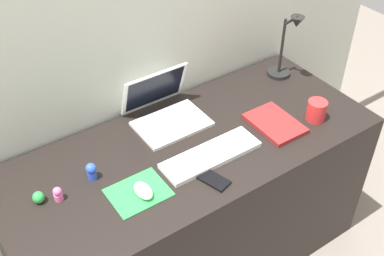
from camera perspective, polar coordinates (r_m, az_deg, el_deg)
ground_plane at (r=2.50m, az=-0.04°, el=-14.91°), size 6.00×6.00×0.00m
back_wall at (r=2.15m, az=-5.67°, el=5.20°), size 2.77×0.05×1.66m
desk at (r=2.21m, az=-0.04°, el=-9.29°), size 1.57×0.66×0.74m
laptop at (r=2.06m, az=-3.33°, el=2.37°), size 0.30×0.28×0.21m
keyboard at (r=1.89m, az=2.25°, el=-3.21°), size 0.41×0.13×0.02m
mousepad at (r=1.77m, az=-6.36°, el=-7.57°), size 0.21×0.17×0.00m
mouse at (r=1.75m, az=-5.78°, el=-7.38°), size 0.06×0.10×0.03m
cell_phone at (r=1.80m, az=2.46°, el=-6.08°), size 0.10×0.14×0.01m
desk_lamp at (r=2.31m, az=11.11°, el=9.23°), size 0.11×0.16×0.34m
notebook_pad at (r=2.07m, az=9.76°, el=0.52°), size 0.17×0.24×0.02m
coffee_mug at (r=2.12m, az=14.49°, el=2.01°), size 0.08×0.08×0.09m
toy_figurine_pink at (r=1.78m, az=-15.57°, el=-7.50°), size 0.03×0.03×0.06m
toy_figurine_blue at (r=1.83m, az=-11.81°, el=-4.97°), size 0.04×0.04×0.07m
toy_figurine_green at (r=1.80m, az=-17.68°, el=-7.82°), size 0.04×0.04×0.05m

